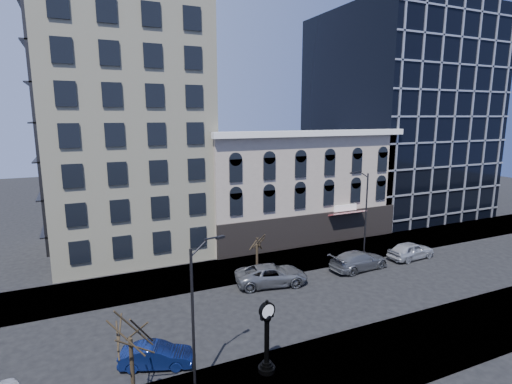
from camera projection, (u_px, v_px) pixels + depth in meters
name	position (u px, v px, depth m)	size (l,w,h in m)	color
ground	(254.00, 312.00, 28.91)	(160.00, 160.00, 0.00)	black
sidewalk_far	(218.00, 272.00, 36.05)	(160.00, 6.00, 0.12)	gray
sidewalk_near	(313.00, 375.00, 21.74)	(160.00, 6.00, 0.12)	gray
cream_tower	(120.00, 61.00, 39.69)	(15.90, 15.40, 42.50)	beige
victorian_row	(292.00, 185.00, 46.86)	(22.60, 11.19, 12.50)	#A69788
glass_office	(396.00, 116.00, 57.93)	(20.00, 20.15, 28.00)	black
street_clock	(267.00, 339.00, 21.66)	(0.96, 0.96, 4.23)	black
street_lamp_near	(201.00, 276.00, 19.58)	(1.98, 1.02, 8.11)	black
street_lamp_far	(362.00, 191.00, 38.73)	(2.29, 0.35, 8.85)	black
bare_tree_near	(129.00, 322.00, 18.29)	(3.50, 3.50, 6.01)	#322819
bare_tree_far	(257.00, 239.00, 35.90)	(2.28, 2.28, 3.91)	#322819
car_near_b	(156.00, 355.00, 22.51)	(1.42, 4.06, 1.34)	#0C194C
car_far_a	(271.00, 275.00, 33.47)	(2.80, 6.07, 1.69)	#595B60
car_far_b	(359.00, 260.00, 36.83)	(2.38, 5.86, 1.70)	#595B60
car_far_c	(411.00, 250.00, 39.52)	(2.03, 5.04, 1.72)	#A5A8AD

